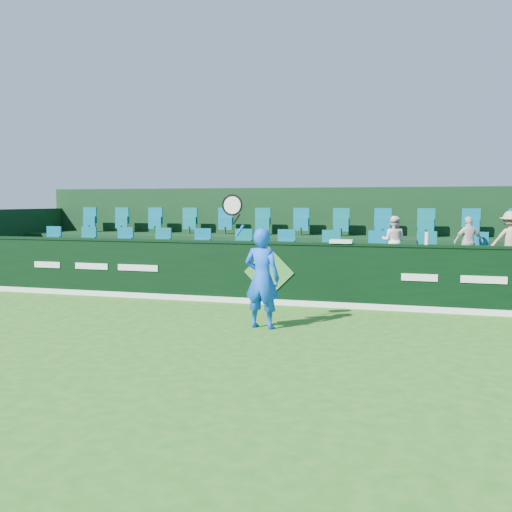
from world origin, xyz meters
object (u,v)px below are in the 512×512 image
(tennis_player, at_px, (262,277))
(spectator_middle, at_px, (468,242))
(spectator_left, at_px, (393,241))
(spectator_right, at_px, (510,240))
(drinks_bottle, at_px, (427,238))
(towel, at_px, (341,241))

(tennis_player, height_order, spectator_middle, tennis_player)
(spectator_middle, bearing_deg, spectator_left, -20.03)
(spectator_left, bearing_deg, spectator_middle, -172.87)
(spectator_left, distance_m, spectator_right, 2.39)
(spectator_right, height_order, drinks_bottle, spectator_right)
(towel, bearing_deg, tennis_player, -114.58)
(spectator_right, distance_m, drinks_bottle, 2.04)
(tennis_player, xyz_separation_m, spectator_middle, (3.65, 3.47, 0.45))
(spectator_right, bearing_deg, tennis_player, 34.51)
(spectator_right, height_order, towel, spectator_right)
(spectator_middle, height_order, drinks_bottle, spectator_middle)
(towel, height_order, drinks_bottle, drinks_bottle)
(tennis_player, bearing_deg, spectator_right, 37.78)
(tennis_player, height_order, spectator_left, tennis_player)
(spectator_right, bearing_deg, drinks_bottle, 30.04)
(spectator_middle, relative_size, drinks_bottle, 4.36)
(spectator_middle, bearing_deg, towel, 3.46)
(spectator_left, height_order, drinks_bottle, spectator_left)
(tennis_player, height_order, spectator_right, tennis_player)
(spectator_left, relative_size, spectator_right, 0.90)
(towel, bearing_deg, spectator_right, 18.21)
(spectator_middle, xyz_separation_m, spectator_right, (0.83, 0.00, 0.06))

